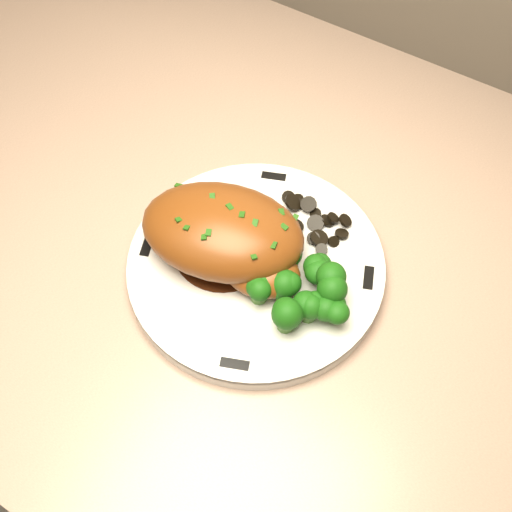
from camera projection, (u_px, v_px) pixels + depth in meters
The scene contains 10 objects.
counter at pixel (161, 324), 1.10m from camera, with size 2.12×0.70×1.04m.
plate at pixel (256, 266), 0.61m from camera, with size 0.24×0.24×0.02m, color silver.
rim_accent_0 at pixel (368, 278), 0.60m from camera, with size 0.03×0.01×0.00m, color black.
rim_accent_1 at pixel (274, 176), 0.66m from camera, with size 0.03×0.01×0.00m, color black.
rim_accent_2 at pixel (147, 245), 0.62m from camera, with size 0.03×0.01×0.00m, color black.
rim_accent_3 at pixel (235, 364), 0.55m from camera, with size 0.03×0.01×0.00m, color black.
gravy_pool at pixel (224, 249), 0.61m from camera, with size 0.10×0.10×0.00m, color black.
chicken_breast at pixel (227, 236), 0.59m from camera, with size 0.18×0.14×0.06m.
mushroom_pile at pixel (305, 226), 0.62m from camera, with size 0.07×0.05×0.02m.
broccoli_florets at pixel (301, 289), 0.57m from camera, with size 0.09×0.08×0.04m.
Camera 1 is at (0.64, 1.33, 1.44)m, focal length 45.00 mm.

